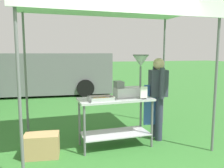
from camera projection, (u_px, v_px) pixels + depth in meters
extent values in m
plane|color=#33702D|center=(71.00, 99.00, 8.63)|extent=(70.00, 70.00, 0.00)
cylinder|color=slate|center=(19.00, 89.00, 3.02)|extent=(0.04, 0.04, 2.49)
cylinder|color=slate|center=(216.00, 80.00, 3.95)|extent=(0.04, 0.04, 2.49)
cylinder|color=slate|center=(26.00, 76.00, 4.67)|extent=(0.04, 0.04, 2.49)
cylinder|color=slate|center=(164.00, 72.00, 5.60)|extent=(0.04, 0.04, 2.49)
cube|color=white|center=(113.00, 7.00, 4.14)|extent=(3.31, 1.94, 0.05)
cube|color=white|center=(134.00, 4.00, 3.25)|extent=(3.31, 0.02, 0.24)
cube|color=#B7B7BC|center=(115.00, 99.00, 4.22)|extent=(1.34, 0.59, 0.04)
cube|color=#B7B7BC|center=(115.00, 133.00, 4.30)|extent=(1.23, 0.55, 0.02)
cylinder|color=slate|center=(84.00, 131.00, 3.86)|extent=(0.04, 0.04, 0.86)
cylinder|color=slate|center=(152.00, 124.00, 4.23)|extent=(0.04, 0.04, 0.86)
cylinder|color=slate|center=(79.00, 122.00, 4.33)|extent=(0.04, 0.04, 0.86)
cylinder|color=slate|center=(141.00, 117.00, 4.69)|extent=(0.04, 0.04, 0.86)
cube|color=#B7B7BC|center=(101.00, 100.00, 4.01)|extent=(0.42, 0.30, 0.01)
cube|color=#B7B7BC|center=(103.00, 100.00, 3.87)|extent=(0.42, 0.01, 0.06)
cube|color=#B7B7BC|center=(99.00, 97.00, 4.14)|extent=(0.42, 0.01, 0.06)
cube|color=#B7B7BC|center=(89.00, 99.00, 3.94)|extent=(0.01, 0.30, 0.06)
cube|color=#B7B7BC|center=(113.00, 98.00, 4.07)|extent=(0.01, 0.30, 0.06)
torus|color=gold|center=(100.00, 98.00, 4.08)|extent=(0.11, 0.11, 0.03)
torus|color=gold|center=(94.00, 100.00, 3.97)|extent=(0.11, 0.11, 0.03)
torus|color=gold|center=(95.00, 99.00, 4.05)|extent=(0.09, 0.09, 0.03)
torus|color=gold|center=(105.00, 99.00, 3.99)|extent=(0.09, 0.09, 0.03)
torus|color=gold|center=(97.00, 100.00, 3.92)|extent=(0.11, 0.11, 0.03)
torus|color=gold|center=(108.00, 98.00, 4.09)|extent=(0.09, 0.09, 0.03)
torus|color=gold|center=(102.00, 100.00, 3.91)|extent=(0.10, 0.10, 0.03)
torus|color=gold|center=(104.00, 98.00, 4.12)|extent=(0.09, 0.09, 0.03)
torus|color=gold|center=(111.00, 100.00, 3.97)|extent=(0.09, 0.09, 0.03)
cube|color=#B7B7BC|center=(129.00, 92.00, 4.35)|extent=(0.56, 0.28, 0.18)
cube|color=slate|center=(119.00, 84.00, 4.27)|extent=(0.14, 0.22, 0.12)
cylinder|color=slate|center=(140.00, 77.00, 4.38)|extent=(0.04, 0.04, 0.39)
cone|color=#B7B7BC|center=(141.00, 61.00, 4.34)|extent=(0.28, 0.28, 0.19)
cylinder|color=slate|center=(141.00, 55.00, 4.33)|extent=(0.29, 0.29, 0.02)
cube|color=black|center=(144.00, 99.00, 4.14)|extent=(0.08, 0.05, 0.02)
cube|color=white|center=(144.00, 92.00, 4.13)|extent=(0.13, 0.01, 0.21)
cylinder|color=#2D3347|center=(159.00, 119.00, 4.56)|extent=(0.14, 0.14, 0.86)
cylinder|color=#2D3347|center=(156.00, 116.00, 4.76)|extent=(0.14, 0.14, 0.86)
cube|color=#383D4C|center=(158.00, 83.00, 4.57)|extent=(0.37, 0.27, 0.52)
cube|color=#335BA3|center=(152.00, 105.00, 4.61)|extent=(0.32, 0.07, 0.80)
cylinder|color=#383D4C|center=(162.00, 83.00, 4.35)|extent=(0.10, 0.10, 0.58)
cylinder|color=#383D4C|center=(155.00, 81.00, 4.78)|extent=(0.10, 0.10, 0.58)
sphere|color=#DBB28E|center=(159.00, 64.00, 4.52)|extent=(0.22, 0.22, 0.22)
cube|color=tan|center=(42.00, 145.00, 3.86)|extent=(0.60, 0.43, 0.39)
cube|color=slate|center=(40.00, 73.00, 9.58)|extent=(5.87, 2.43, 1.60)
cylinder|color=black|center=(0.00, 84.00, 10.19)|extent=(0.70, 0.30, 0.68)
cylinder|color=black|center=(85.00, 88.00, 9.12)|extent=(0.70, 0.30, 0.68)
cylinder|color=black|center=(81.00, 82.00, 10.93)|extent=(0.70, 0.30, 0.68)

